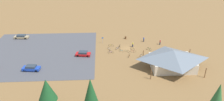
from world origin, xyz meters
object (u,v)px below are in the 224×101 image
object	(u,v)px
bicycle_black_near_porch	(120,46)
bicycle_teal_yard_right	(121,51)
trash_bin	(126,38)
bicycle_green_mid_cluster	(127,51)
bicycle_yellow_lone_east	(132,49)
visitor_crossing_yard	(144,39)
pine_east	(218,97)
bicycle_yellow_yard_center	(111,45)
visitor_by_pavilion	(133,44)
car_blue_near_entry	(31,68)
pine_far_west	(91,92)
car_tan_far_end	(21,37)
bike_pavilion	(173,58)
bicycle_silver_back_row	(109,49)
pine_west	(47,90)
bicycle_blue_near_sign	(118,48)
bicycle_white_lone_west	(141,56)
visitor_at_bikes	(160,42)
bicycle_orange_trailside	(129,56)
car_red_inner_stall	(83,54)
bicycle_purple_yard_left	(111,52)
bicycle_red_edge_south	(133,51)
bicycle_green_yard_front	(149,49)

from	to	relation	value
bicycle_black_near_porch	bicycle_teal_yard_right	distance (m)	3.24
trash_bin	bicycle_green_mid_cluster	distance (m)	10.16
bicycle_yellow_lone_east	visitor_crossing_yard	size ratio (longest dim) A/B	0.75
pine_east	bicycle_teal_yard_right	xyz separation A→B (m)	(14.70, -27.76, -4.22)
bicycle_yellow_yard_center	visitor_by_pavilion	distance (m)	6.89
bicycle_yellow_yard_center	car_blue_near_entry	world-z (taller)	car_blue_near_entry
pine_far_west	car_tan_far_end	bearing A→B (deg)	-56.36
bike_pavilion	bicycle_silver_back_row	bearing A→B (deg)	-35.32
bicycle_yellow_yard_center	bicycle_silver_back_row	bearing A→B (deg)	74.80
pine_east	bicycle_silver_back_row	world-z (taller)	pine_east
bicycle_teal_yard_right	bike_pavilion	bearing A→B (deg)	141.17
pine_west	visitor_crossing_yard	bearing A→B (deg)	-127.58
pine_west	bicycle_blue_near_sign	xyz separation A→B (m)	(-15.22, -26.13, -4.45)
bicycle_white_lone_west	bicycle_silver_back_row	world-z (taller)	bicycle_silver_back_row
pine_east	car_tan_far_end	world-z (taller)	pine_east
trash_bin	visitor_at_bikes	distance (m)	11.81
bicycle_orange_trailside	bicycle_yellow_lone_east	bearing A→B (deg)	-108.41
bicycle_white_lone_west	car_tan_far_end	bearing A→B (deg)	-21.70
trash_bin	visitor_crossing_yard	distance (m)	6.35
car_tan_far_end	bicycle_yellow_yard_center	bearing A→B (deg)	165.24
pine_far_west	car_red_inner_stall	xyz separation A→B (m)	(3.26, -24.05, -4.44)
pine_west	pine_far_west	xyz separation A→B (m)	(-8.17, 1.63, 0.31)
pine_far_west	bicycle_blue_near_sign	bearing A→B (deg)	-104.25
pine_east	bicycle_silver_back_row	distance (m)	34.64
trash_bin	bike_pavilion	bearing A→B (deg)	116.81
bicycle_teal_yard_right	visitor_by_pavilion	bearing A→B (deg)	-140.43
bicycle_black_near_porch	car_red_inner_stall	bearing A→B (deg)	25.79
bicycle_purple_yard_left	bicycle_orange_trailside	bearing A→B (deg)	153.85
bicycle_white_lone_west	visitor_crossing_yard	xyz separation A→B (m)	(-2.77, -10.56, 0.54)
car_blue_near_entry	car_tan_far_end	distance (m)	23.26
bicycle_blue_near_sign	bicycle_black_near_porch	xyz separation A→B (m)	(-0.72, -1.62, -0.04)
car_red_inner_stall	visitor_by_pavilion	world-z (taller)	visitor_by_pavilion
bicycle_black_near_porch	visitor_at_bikes	world-z (taller)	visitor_at_bikes
bicycle_black_near_porch	bicycle_orange_trailside	distance (m)	6.94
bicycle_yellow_lone_east	visitor_by_pavilion	world-z (taller)	visitor_by_pavilion
bicycle_red_edge_south	bicycle_silver_back_row	distance (m)	7.34
pine_east	visitor_crossing_yard	distance (m)	35.61
bicycle_green_mid_cluster	bicycle_teal_yard_right	xyz separation A→B (m)	(1.71, -0.41, -0.02)
bike_pavilion	pine_east	bearing A→B (deg)	97.64
bicycle_blue_near_sign	visitor_by_pavilion	bearing A→B (deg)	-161.45
bike_pavilion	pine_east	xyz separation A→B (m)	(-2.39, 17.85, 1.71)
bicycle_yellow_lone_east	car_blue_near_entry	world-z (taller)	car_blue_near_entry
bicycle_yellow_yard_center	car_tan_far_end	bearing A→B (deg)	-14.76
bicycle_black_near_porch	car_red_inner_stall	distance (m)	12.25
bicycle_blue_near_sign	bicycle_silver_back_row	size ratio (longest dim) A/B	0.99
bicycle_red_edge_south	visitor_by_pavilion	world-z (taller)	visitor_by_pavilion
visitor_crossing_yard	bicycle_teal_yard_right	bearing A→B (deg)	40.94
bicycle_orange_trailside	visitor_crossing_yard	distance (m)	12.08
bicycle_green_yard_front	car_red_inner_stall	size ratio (longest dim) A/B	0.32
pine_far_west	pine_east	world-z (taller)	pine_far_west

